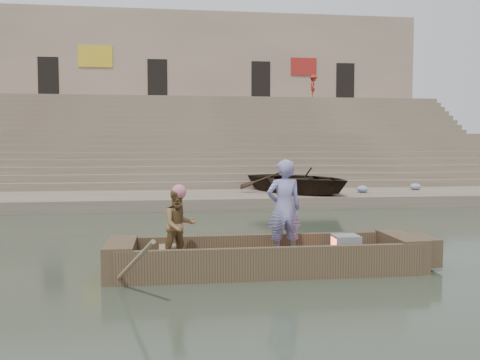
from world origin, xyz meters
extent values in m
plane|color=#2C3629|center=(0.00, 0.00, 0.00)|extent=(120.00, 120.00, 0.00)
cube|color=gray|center=(0.00, 8.00, 0.20)|extent=(32.00, 4.00, 0.40)
cube|color=gray|center=(0.00, 15.50, 1.40)|extent=(32.00, 3.00, 2.80)
cube|color=gray|center=(0.00, 22.50, 2.60)|extent=(32.00, 3.00, 5.20)
cube|color=gray|center=(0.00, 10.25, 0.35)|extent=(32.00, 0.50, 0.70)
cube|color=gray|center=(0.00, 10.75, 0.50)|extent=(32.00, 0.50, 1.00)
cube|color=gray|center=(0.00, 11.25, 0.65)|extent=(32.00, 0.50, 1.30)
cube|color=gray|center=(0.00, 11.75, 0.80)|extent=(32.00, 0.50, 1.60)
cube|color=gray|center=(0.00, 12.25, 0.95)|extent=(32.00, 0.50, 1.90)
cube|color=gray|center=(0.00, 12.75, 1.10)|extent=(32.00, 0.50, 2.20)
cube|color=gray|center=(0.00, 13.25, 1.25)|extent=(32.00, 0.50, 2.50)
cube|color=gray|center=(0.00, 13.75, 1.40)|extent=(32.00, 0.50, 2.80)
cube|color=gray|center=(0.00, 17.25, 1.55)|extent=(32.00, 0.50, 3.10)
cube|color=gray|center=(0.00, 17.75, 1.70)|extent=(32.00, 0.50, 3.40)
cube|color=gray|center=(0.00, 18.25, 1.85)|extent=(32.00, 0.50, 3.70)
cube|color=gray|center=(0.00, 18.75, 2.00)|extent=(32.00, 0.50, 4.00)
cube|color=gray|center=(0.00, 19.25, 2.15)|extent=(32.00, 0.50, 4.30)
cube|color=gray|center=(0.00, 19.75, 2.30)|extent=(32.00, 0.50, 4.60)
cube|color=gray|center=(0.00, 20.25, 2.45)|extent=(32.00, 0.50, 4.90)
cube|color=gray|center=(0.00, 20.75, 2.60)|extent=(32.00, 0.50, 5.20)
cube|color=tan|center=(0.00, 26.50, 5.60)|extent=(32.00, 5.00, 11.20)
cube|color=black|center=(-9.00, 24.05, 6.60)|extent=(1.30, 0.18, 2.60)
cube|color=black|center=(-2.00, 24.05, 6.60)|extent=(1.30, 0.18, 2.60)
cube|color=black|center=(5.00, 24.05, 6.60)|extent=(1.30, 0.18, 2.60)
cube|color=black|center=(11.00, 24.05, 6.60)|extent=(1.30, 0.18, 2.60)
cube|color=gold|center=(-6.00, 23.98, 8.00)|extent=(2.20, 0.10, 1.40)
cube|color=maroon|center=(8.00, 23.98, 7.60)|extent=(1.80, 0.10, 1.20)
cube|color=brown|center=(0.48, -2.41, 0.11)|extent=(5.00, 1.30, 0.22)
cube|color=brown|center=(0.48, -3.03, 0.28)|extent=(5.20, 0.12, 0.56)
cube|color=brown|center=(0.48, -1.79, 0.28)|extent=(5.20, 0.12, 0.56)
cube|color=brown|center=(-2.07, -2.41, 0.30)|extent=(0.50, 1.30, 0.60)
cube|color=brown|center=(3.03, -2.41, 0.30)|extent=(0.50, 1.30, 0.60)
cube|color=brown|center=(3.43, -2.41, 0.32)|extent=(0.35, 0.90, 0.50)
cube|color=#937A5B|center=(-1.27, -2.41, 0.40)|extent=(0.30, 1.20, 0.08)
cylinder|color=#937A5B|center=(-1.92, -3.31, 0.30)|extent=(1.03, 2.10, 1.36)
sphere|color=#CD657C|center=(-1.06, -2.40, 1.45)|extent=(0.26, 0.26, 0.26)
imported|color=navy|center=(0.84, -2.22, 1.11)|extent=(0.67, 0.46, 1.78)
imported|color=#277531|center=(-1.06, -2.40, 0.87)|extent=(0.76, 0.68, 1.29)
cube|color=gray|center=(1.96, -2.41, 0.42)|extent=(0.46, 0.42, 0.40)
cube|color=#E5593F|center=(1.75, -2.41, 0.42)|extent=(0.04, 0.34, 0.32)
imported|color=#2D2116|center=(3.69, 7.89, 0.89)|extent=(5.30, 5.78, 0.98)
imported|color=maroon|center=(8.06, 21.60, 5.97)|extent=(0.79, 1.10, 1.54)
ellipsoid|color=#3F5999|center=(3.19, 7.08, 0.53)|extent=(0.44, 0.44, 0.26)
ellipsoid|color=#3F5999|center=(8.73, 8.58, 0.53)|extent=(0.44, 0.44, 0.26)
ellipsoid|color=#3F5999|center=(6.17, 7.77, 0.53)|extent=(0.44, 0.44, 0.26)
ellipsoid|color=#3F5999|center=(4.20, 7.93, 0.53)|extent=(0.44, 0.44, 0.26)
camera|label=1|loc=(-1.21, -11.44, 2.28)|focal=38.91mm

